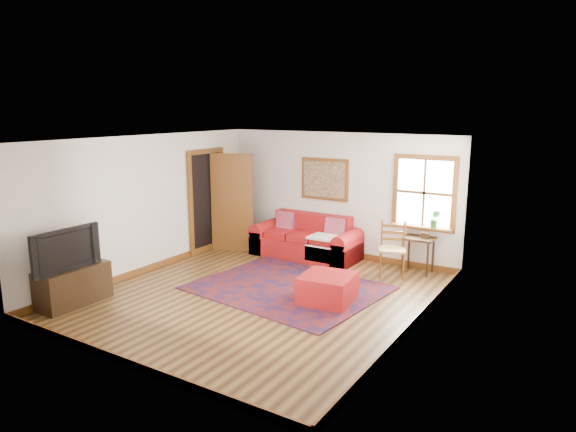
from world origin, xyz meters
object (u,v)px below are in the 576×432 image
Objects in this scene: side_table at (419,244)px; ladder_back_chair at (393,246)px; red_leather_sofa at (307,243)px; media_cabinet at (73,285)px; red_ottoman at (327,289)px.

side_table is 0.68× the size of ladder_back_chair.
media_cabinet is at bearing -113.12° from red_leather_sofa.
red_ottoman is at bearing -108.56° from side_table.
media_cabinet is (-3.28, -2.13, 0.08)m from red_ottoman.
side_table reaches higher than red_ottoman.
red_ottoman is 1.86m from ladder_back_chair.
media_cabinet is (-1.76, -4.13, 0.01)m from red_leather_sofa.
side_table is at bearing 65.02° from red_ottoman.
ladder_back_chair is (1.89, -0.21, 0.25)m from red_leather_sofa.
ladder_back_chair is at bearing -133.26° from side_table.
side_table is at bearing 46.74° from ladder_back_chair.
media_cabinet reaches higher than red_ottoman.
red_ottoman is 2.31m from side_table.
red_leather_sofa is 2.52m from red_ottoman.
red_leather_sofa is 2.82× the size of red_ottoman.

